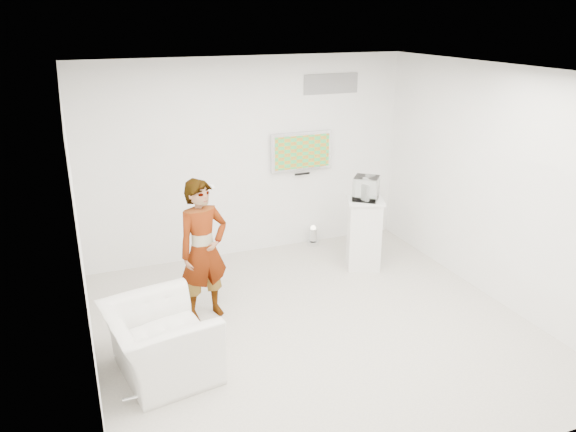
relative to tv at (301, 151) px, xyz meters
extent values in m
cube|color=beige|center=(-0.85, -2.45, -1.55)|extent=(5.00, 5.00, 0.01)
cube|color=#2F2E31|center=(-0.85, -2.45, 1.45)|extent=(5.00, 5.00, 0.01)
cube|color=silver|center=(-0.85, 0.05, -0.05)|extent=(5.00, 0.01, 3.00)
cube|color=silver|center=(-0.85, -4.95, -0.05)|extent=(5.00, 0.01, 3.00)
cube|color=silver|center=(-3.35, -2.45, -0.05)|extent=(0.01, 5.00, 3.00)
cube|color=silver|center=(1.65, -2.45, -0.05)|extent=(0.01, 5.00, 3.00)
cube|color=silver|center=(0.00, 0.00, 0.00)|extent=(1.00, 0.08, 0.60)
cube|color=gray|center=(0.50, 0.04, 1.00)|extent=(0.90, 0.02, 0.30)
imported|color=silver|center=(-1.99, -1.71, -0.67)|extent=(0.74, 0.58, 1.77)
imported|color=silver|center=(-2.71, -2.70, -1.18)|extent=(1.17, 1.29, 0.74)
cube|color=silver|center=(0.53, -1.14, -1.03)|extent=(0.66, 0.66, 1.05)
cylinder|color=silver|center=(0.17, -0.11, -1.39)|extent=(0.22, 0.22, 0.31)
cube|color=silver|center=(0.53, -1.14, -0.34)|extent=(0.47, 0.47, 0.34)
cube|color=silver|center=(0.53, -1.14, -0.39)|extent=(0.07, 0.17, 0.23)
cube|color=silver|center=(-1.79, -1.50, 0.04)|extent=(0.04, 0.15, 0.04)
camera|label=1|loc=(-3.33, -7.83, 2.00)|focal=35.00mm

